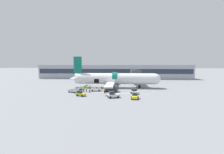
{
  "coord_description": "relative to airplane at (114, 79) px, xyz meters",
  "views": [
    {
      "loc": [
        4.45,
        -43.77,
        8.53
      ],
      "look_at": [
        1.2,
        2.72,
        4.13
      ],
      "focal_mm": 22.0,
      "sensor_mm": 36.0,
      "label": 1
    }
  ],
  "objects": [
    {
      "name": "baggage_cart_empty",
      "position": [
        -11.62,
        -9.17,
        -2.76
      ],
      "size": [
        4.01,
        2.51,
        0.91
      ],
      "color": "#B7BABF",
      "rests_on": "ground_plane"
    },
    {
      "name": "baggage_tug_spare",
      "position": [
        0.71,
        -14.76,
        -2.49
      ],
      "size": [
        3.33,
        2.44,
        1.67
      ],
      "color": "silver",
      "rests_on": "ground_plane"
    },
    {
      "name": "ground_crew_loader_a",
      "position": [
        -8.7,
        -8.26,
        -2.24
      ],
      "size": [
        0.51,
        0.64,
        1.83
      ],
      "color": "#1E2338",
      "rests_on": "ground_plane"
    },
    {
      "name": "baggage_tug_mid",
      "position": [
        6.63,
        -9.72,
        -2.6
      ],
      "size": [
        2.52,
        2.72,
        1.41
      ],
      "color": "silver",
      "rests_on": "ground_plane"
    },
    {
      "name": "safety_cone_nose",
      "position": [
        15.39,
        -0.88,
        -2.91
      ],
      "size": [
        0.6,
        0.6,
        0.62
      ],
      "color": "black",
      "rests_on": "ground_plane"
    },
    {
      "name": "ground_crew_loader_b",
      "position": [
        -7.8,
        -3.77,
        -2.36
      ],
      "size": [
        0.48,
        0.54,
        1.59
      ],
      "color": "black",
      "rests_on": "ground_plane"
    },
    {
      "name": "baggage_tug_rear",
      "position": [
        6.11,
        -15.35,
        -2.59
      ],
      "size": [
        2.11,
        2.9,
        1.41
      ],
      "color": "yellow",
      "rests_on": "ground_plane"
    },
    {
      "name": "jet_bridge_stub",
      "position": [
        8.24,
        5.78,
        1.42
      ],
      "size": [
        3.7,
        9.55,
        6.37
      ],
      "color": "#4C4C51",
      "rests_on": "ground_plane"
    },
    {
      "name": "ground_crew_supervisor",
      "position": [
        -2.38,
        -7.63,
        -2.31
      ],
      "size": [
        0.39,
        0.58,
        1.7
      ],
      "color": "#1E2338",
      "rests_on": "ground_plane"
    },
    {
      "name": "airplane",
      "position": [
        0.0,
        0.0,
        0.0
      ],
      "size": [
        32.56,
        25.98,
        11.24
      ],
      "color": "silver",
      "rests_on": "ground_plane"
    },
    {
      "name": "terminal_strip",
      "position": [
        -1.63,
        33.89,
        0.87
      ],
      "size": [
        88.24,
        12.02,
        8.13
      ],
      "color": "#9EA3AD",
      "rests_on": "ground_plane"
    },
    {
      "name": "ground_plane",
      "position": [
        -1.63,
        -5.18,
        -3.2
      ],
      "size": [
        500.0,
        500.0,
        0.0
      ],
      "primitive_type": "plane",
      "color": "gray"
    },
    {
      "name": "ground_crew_driver",
      "position": [
        -2.22,
        -9.36,
        -2.35
      ],
      "size": [
        0.53,
        0.51,
        1.62
      ],
      "color": "#1E2338",
      "rests_on": "ground_plane"
    },
    {
      "name": "ground_crew_helper",
      "position": [
        -8.08,
        -7.6,
        -2.29
      ],
      "size": [
        0.44,
        0.6,
        1.73
      ],
      "color": "#2D2D33",
      "rests_on": "ground_plane"
    },
    {
      "name": "safety_cone_engine_left",
      "position": [
        -1.28,
        -13.08,
        -2.94
      ],
      "size": [
        0.55,
        0.55,
        0.56
      ],
      "color": "black",
      "rests_on": "ground_plane"
    },
    {
      "name": "baggage_tug_lead",
      "position": [
        -8.08,
        -13.49,
        -2.6
      ],
      "size": [
        2.75,
        2.22,
        1.42
      ],
      "color": "yellow",
      "rests_on": "ground_plane"
    },
    {
      "name": "baggage_cart_queued",
      "position": [
        -11.33,
        -4.68,
        -2.77
      ],
      "size": [
        3.47,
        1.96,
        1.02
      ],
      "color": "silver",
      "rests_on": "ground_plane"
    },
    {
      "name": "apron_marking_line",
      "position": [
        -1.01,
        -8.84,
        -3.19
      ],
      "size": [
        23.73,
        3.09,
        0.01
      ],
      "color": "silver",
      "rests_on": "ground_plane"
    },
    {
      "name": "suitcase_on_tarmac_upright",
      "position": [
        -6.74,
        -8.73,
        -2.86
      ],
      "size": [
        0.37,
        0.27,
        0.79
      ],
      "color": "#14472D",
      "rests_on": "ground_plane"
    },
    {
      "name": "baggage_cart_loading",
      "position": [
        -5.25,
        -6.47,
        -2.65
      ],
      "size": [
        4.14,
        2.43,
        1.17
      ],
      "color": "silver",
      "rests_on": "ground_plane"
    }
  ]
}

